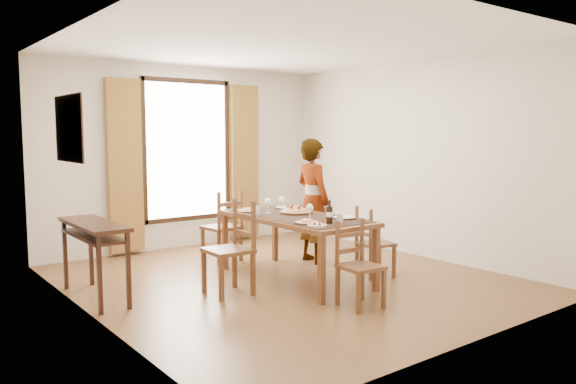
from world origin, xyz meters
TOP-DOWN VIEW (x-y plane):
  - ground at (0.00, 0.00)m, footprint 5.00×5.00m
  - room_shell at (-0.00, 0.13)m, footprint 4.60×5.10m
  - console_table at (-2.03, 0.60)m, footprint 0.38×1.20m
  - dining_table at (0.08, -0.05)m, footprint 0.90×1.97m
  - chair_west at (-0.82, -0.10)m, footprint 0.45×0.45m
  - chair_north at (-0.10, 1.27)m, footprint 0.47×0.47m
  - chair_south at (-0.05, -1.23)m, footprint 0.40×0.40m
  - chair_east at (0.90, -0.52)m, footprint 0.45×0.45m
  - man at (0.84, 0.53)m, footprint 0.66×0.48m
  - plate_sw at (-0.18, -0.58)m, footprint 0.27×0.27m
  - plate_se at (0.37, -0.57)m, footprint 0.27×0.27m
  - plate_nw at (-0.19, 0.54)m, footprint 0.27×0.27m
  - plate_ne at (0.36, 0.50)m, footprint 0.27×0.27m
  - pasta_platter at (0.20, 0.08)m, footprint 0.40×0.40m
  - caprese_plate at (-0.20, -0.77)m, footprint 0.20×0.20m
  - wine_glass_a at (-0.01, -0.43)m, footprint 0.08×0.08m
  - wine_glass_b at (0.18, 0.33)m, footprint 0.08×0.08m
  - wine_glass_c at (-0.06, 0.29)m, footprint 0.08×0.08m
  - tumbler_a at (0.37, -0.33)m, footprint 0.07×0.07m
  - tumbler_b at (-0.24, 0.27)m, footprint 0.07×0.07m
  - tumbler_c at (0.14, -0.75)m, footprint 0.07×0.07m
  - wine_bottle at (0.01, -0.73)m, footprint 0.07×0.07m

SIDE VIEW (x-z plane):
  - ground at x=0.00m, z-range 0.00..0.00m
  - chair_east at x=0.90m, z-range -0.03..0.81m
  - chair_south at x=-0.05m, z-range -0.03..0.82m
  - chair_north at x=-0.10m, z-range -0.03..0.92m
  - chair_west at x=-0.82m, z-range -0.03..0.96m
  - console_table at x=-2.03m, z-range 0.28..1.08m
  - dining_table at x=0.08m, z-range 0.31..1.07m
  - caprese_plate at x=-0.20m, z-range 0.76..0.80m
  - plate_sw at x=-0.18m, z-range 0.76..0.81m
  - plate_se at x=0.37m, z-range 0.76..0.81m
  - plate_nw at x=-0.19m, z-range 0.76..0.81m
  - plate_ne at x=0.36m, z-range 0.76..0.81m
  - pasta_platter at x=0.20m, z-range 0.76..0.86m
  - tumbler_a at x=0.37m, z-range 0.76..0.86m
  - tumbler_b at x=-0.24m, z-range 0.76..0.86m
  - tumbler_c at x=0.14m, z-range 0.76..0.86m
  - man at x=0.84m, z-range 0.00..1.64m
  - wine_glass_a at x=-0.01m, z-range 0.76..0.94m
  - wine_glass_b at x=0.18m, z-range 0.76..0.94m
  - wine_glass_c at x=-0.06m, z-range 0.76..0.94m
  - wine_bottle at x=0.01m, z-range 0.76..1.00m
  - room_shell at x=0.00m, z-range 0.17..2.91m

